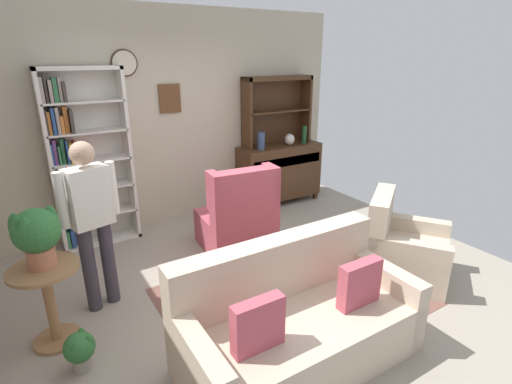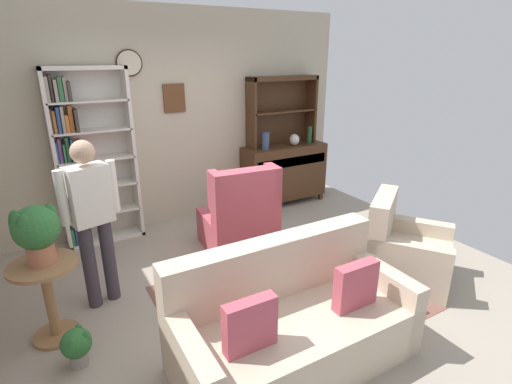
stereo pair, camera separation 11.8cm
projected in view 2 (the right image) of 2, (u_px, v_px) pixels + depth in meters
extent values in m
cube|color=#9E9384|center=(257.00, 289.00, 3.91)|extent=(5.40, 4.60, 0.02)
cube|color=#BCB299|center=(177.00, 119.00, 5.17)|extent=(5.00, 0.06, 2.80)
cylinder|color=beige|center=(129.00, 63.00, 4.63)|extent=(0.28, 0.03, 0.28)
torus|color=#382314|center=(129.00, 63.00, 4.63)|extent=(0.31, 0.02, 0.31)
cube|color=brown|center=(174.00, 98.00, 5.02)|extent=(0.28, 0.03, 0.36)
cube|color=brown|center=(291.00, 297.00, 3.76)|extent=(2.35, 1.75, 0.01)
cube|color=silver|center=(56.00, 163.00, 4.41)|extent=(0.04, 0.30, 2.10)
cube|color=silver|center=(133.00, 154.00, 4.81)|extent=(0.04, 0.30, 2.10)
cube|color=silver|center=(83.00, 68.00, 4.26)|extent=(0.90, 0.30, 0.04)
cube|color=silver|center=(107.00, 237.00, 4.96)|extent=(0.90, 0.30, 0.04)
cube|color=silver|center=(94.00, 156.00, 4.73)|extent=(0.90, 0.01, 2.10)
cube|color=silver|center=(103.00, 211.00, 4.84)|extent=(0.86, 0.30, 0.02)
cube|color=#337247|center=(72.00, 235.00, 4.71)|extent=(0.04, 0.22, 0.20)
cube|color=#284C8C|center=(77.00, 233.00, 4.73)|extent=(0.04, 0.22, 0.22)
cube|color=#284C8C|center=(80.00, 233.00, 4.75)|extent=(0.03, 0.12, 0.20)
cube|color=#CC7233|center=(83.00, 232.00, 4.77)|extent=(0.03, 0.10, 0.22)
cube|color=gold|center=(86.00, 230.00, 4.78)|extent=(0.02, 0.23, 0.25)
cube|color=#337247|center=(88.00, 228.00, 4.78)|extent=(0.03, 0.22, 0.29)
cube|color=silver|center=(100.00, 185.00, 4.72)|extent=(0.86, 0.30, 0.02)
cube|color=#723F7F|center=(67.00, 207.00, 4.59)|extent=(0.03, 0.15, 0.26)
cube|color=gray|center=(71.00, 206.00, 4.61)|extent=(0.04, 0.16, 0.26)
cube|color=gray|center=(74.00, 205.00, 4.62)|extent=(0.03, 0.15, 0.28)
cube|color=gold|center=(79.00, 207.00, 4.65)|extent=(0.04, 0.12, 0.22)
cube|color=#337247|center=(83.00, 204.00, 4.67)|extent=(0.03, 0.23, 0.26)
cube|color=#337247|center=(86.00, 204.00, 4.68)|extent=(0.03, 0.18, 0.26)
cube|color=gray|center=(89.00, 202.00, 4.69)|extent=(0.03, 0.16, 0.29)
cube|color=gold|center=(92.00, 204.00, 4.72)|extent=(0.04, 0.19, 0.24)
cube|color=silver|center=(96.00, 159.00, 4.61)|extent=(0.86, 0.30, 0.02)
cube|color=gold|center=(62.00, 179.00, 4.47)|extent=(0.03, 0.22, 0.27)
cube|color=#CC7233|center=(66.00, 181.00, 4.50)|extent=(0.03, 0.11, 0.22)
cube|color=gold|center=(70.00, 180.00, 4.51)|extent=(0.03, 0.18, 0.23)
cube|color=#CC7233|center=(73.00, 181.00, 4.53)|extent=(0.03, 0.15, 0.20)
cube|color=#337247|center=(77.00, 177.00, 4.54)|extent=(0.03, 0.12, 0.27)
cube|color=#B22D33|center=(80.00, 176.00, 4.56)|extent=(0.03, 0.16, 0.30)
cube|color=gray|center=(83.00, 180.00, 4.59)|extent=(0.03, 0.19, 0.19)
cube|color=#337247|center=(87.00, 178.00, 4.60)|extent=(0.04, 0.17, 0.21)
cube|color=silver|center=(92.00, 130.00, 4.49)|extent=(0.86, 0.30, 0.02)
cube|color=#284C8C|center=(57.00, 152.00, 4.36)|extent=(0.02, 0.15, 0.24)
cube|color=#723F7F|center=(60.00, 150.00, 4.37)|extent=(0.04, 0.13, 0.28)
cube|color=#337247|center=(64.00, 153.00, 4.40)|extent=(0.02, 0.18, 0.21)
cube|color=#337247|center=(68.00, 149.00, 4.41)|extent=(0.04, 0.11, 0.28)
cube|color=#284C8C|center=(72.00, 150.00, 4.43)|extent=(0.02, 0.22, 0.26)
cube|color=gold|center=(76.00, 151.00, 4.45)|extent=(0.04, 0.23, 0.23)
cube|color=#B22D33|center=(80.00, 150.00, 4.47)|extent=(0.03, 0.20, 0.24)
cube|color=silver|center=(88.00, 101.00, 4.38)|extent=(0.86, 0.30, 0.02)
cube|color=#3F3833|center=(51.00, 121.00, 4.24)|extent=(0.02, 0.13, 0.27)
cube|color=#CC7233|center=(54.00, 122.00, 4.26)|extent=(0.03, 0.15, 0.25)
cube|color=#284C8C|center=(58.00, 120.00, 4.27)|extent=(0.03, 0.21, 0.29)
cube|color=gray|center=(62.00, 119.00, 4.29)|extent=(0.03, 0.23, 0.29)
cube|color=#CC7233|center=(67.00, 123.00, 4.32)|extent=(0.04, 0.19, 0.19)
cube|color=#CC7233|center=(71.00, 119.00, 4.33)|extent=(0.04, 0.11, 0.29)
cube|color=#3F3833|center=(76.00, 120.00, 4.36)|extent=(0.04, 0.23, 0.25)
cube|color=gray|center=(47.00, 89.00, 4.13)|extent=(0.04, 0.19, 0.27)
cube|color=#3F3833|center=(51.00, 88.00, 4.15)|extent=(0.02, 0.17, 0.29)
cube|color=gray|center=(55.00, 91.00, 4.17)|extent=(0.03, 0.24, 0.24)
cube|color=#337247|center=(60.00, 89.00, 4.19)|extent=(0.04, 0.13, 0.26)
cube|color=gray|center=(65.00, 89.00, 4.22)|extent=(0.03, 0.13, 0.26)
cube|color=#3F3833|center=(69.00, 91.00, 4.24)|extent=(0.03, 0.18, 0.21)
cube|color=#422816|center=(284.00, 171.00, 5.99)|extent=(1.30, 0.45, 0.82)
cube|color=#422816|center=(256.00, 210.00, 5.72)|extent=(0.06, 0.06, 0.10)
cube|color=#422816|center=(320.00, 196.00, 6.28)|extent=(0.06, 0.06, 0.10)
cube|color=#422816|center=(245.00, 203.00, 6.00)|extent=(0.06, 0.06, 0.10)
cube|color=#422816|center=(307.00, 190.00, 6.57)|extent=(0.06, 0.06, 0.10)
cube|color=#352012|center=(293.00, 162.00, 5.74)|extent=(1.20, 0.01, 0.14)
cube|color=#422816|center=(251.00, 114.00, 5.49)|extent=(0.04, 0.26, 1.00)
cube|color=#422816|center=(311.00, 109.00, 5.99)|extent=(0.04, 0.26, 1.00)
cube|color=#422816|center=(283.00, 78.00, 5.59)|extent=(1.10, 0.26, 0.06)
cube|color=#422816|center=(282.00, 111.00, 5.74)|extent=(1.06, 0.26, 0.02)
cube|color=#422816|center=(278.00, 110.00, 5.85)|extent=(1.10, 0.01, 1.00)
cylinder|color=#33476B|center=(265.00, 141.00, 5.56)|extent=(0.11, 0.11, 0.25)
ellipsoid|color=beige|center=(294.00, 140.00, 5.83)|extent=(0.15, 0.15, 0.17)
cylinder|color=#194223|center=(309.00, 135.00, 5.91)|extent=(0.07, 0.07, 0.27)
cube|color=beige|center=(295.00, 339.00, 2.91)|extent=(1.81, 0.86, 0.42)
cube|color=beige|center=(273.00, 267.00, 3.02)|extent=(1.80, 0.21, 0.48)
cube|color=beige|center=(190.00, 372.00, 2.49)|extent=(0.15, 0.85, 0.60)
cube|color=beige|center=(376.00, 297.00, 3.27)|extent=(0.15, 0.85, 0.60)
cube|color=#B74C5B|center=(250.00, 325.00, 2.47)|extent=(0.36, 0.10, 0.36)
cube|color=#B74C5B|center=(356.00, 286.00, 2.89)|extent=(0.36, 0.10, 0.36)
cube|color=white|center=(273.00, 239.00, 2.94)|extent=(0.36, 0.18, 0.00)
cube|color=beige|center=(408.00, 261.00, 4.01)|extent=(1.06, 1.07, 0.40)
cube|color=beige|center=(383.00, 217.00, 3.99)|extent=(0.72, 0.57, 0.48)
cube|color=beige|center=(406.00, 269.00, 3.73)|extent=(0.56, 0.72, 0.55)
cube|color=beige|center=(411.00, 243.00, 4.25)|extent=(0.56, 0.72, 0.55)
cube|color=#B74C5B|center=(237.00, 230.00, 4.70)|extent=(0.85, 0.87, 0.42)
cube|color=#B74C5B|center=(247.00, 197.00, 4.27)|extent=(0.80, 0.27, 0.63)
cube|color=#B74C5B|center=(273.00, 184.00, 4.40)|extent=(0.13, 0.29, 0.44)
cube|color=#B74C5B|center=(216.00, 193.00, 4.14)|extent=(0.13, 0.29, 0.44)
cylinder|color=#997047|center=(43.00, 265.00, 3.02)|extent=(0.52, 0.52, 0.03)
cylinder|color=#997047|center=(50.00, 303.00, 3.14)|extent=(0.08, 0.08, 0.66)
cylinder|color=#997047|center=(57.00, 334.00, 3.25)|extent=(0.36, 0.36, 0.03)
cylinder|color=#AD6B4C|center=(41.00, 253.00, 3.00)|extent=(0.20, 0.20, 0.16)
sphere|color=#2D6B33|center=(36.00, 228.00, 2.93)|extent=(0.34, 0.34, 0.34)
ellipsoid|color=#2D6B33|center=(19.00, 229.00, 2.82)|extent=(0.10, 0.06, 0.24)
ellipsoid|color=#2D6B33|center=(51.00, 218.00, 3.00)|extent=(0.10, 0.06, 0.24)
ellipsoid|color=#2D6B33|center=(26.00, 230.00, 2.80)|extent=(0.10, 0.06, 0.24)
ellipsoid|color=#2D6B33|center=(17.00, 225.00, 2.87)|extent=(0.10, 0.06, 0.24)
cylinder|color=gray|center=(79.00, 359.00, 2.94)|extent=(0.13, 0.13, 0.11)
sphere|color=#2D6B33|center=(76.00, 343.00, 2.89)|extent=(0.23, 0.23, 0.23)
ellipsoid|color=#2D6B33|center=(79.00, 333.00, 2.95)|extent=(0.07, 0.04, 0.16)
ellipsoid|color=#2D6B33|center=(86.00, 340.00, 2.87)|extent=(0.07, 0.04, 0.16)
ellipsoid|color=#2D6B33|center=(73.00, 348.00, 2.80)|extent=(0.07, 0.04, 0.16)
cylinder|color=#38333D|center=(90.00, 267.00, 3.51)|extent=(0.15, 0.15, 0.82)
cylinder|color=#38333D|center=(109.00, 260.00, 3.63)|extent=(0.15, 0.15, 0.82)
cube|color=silver|center=(89.00, 195.00, 3.35)|extent=(0.38, 0.28, 0.52)
sphere|color=tan|center=(82.00, 152.00, 3.22)|extent=(0.24, 0.24, 0.20)
cylinder|color=silver|center=(62.00, 198.00, 3.19)|extent=(0.10, 0.10, 0.48)
cylinder|color=silver|center=(113.00, 186.00, 3.48)|extent=(0.10, 0.10, 0.48)
cube|color=#422816|center=(270.00, 258.00, 3.67)|extent=(0.80, 0.50, 0.03)
cube|color=#422816|center=(247.00, 301.00, 3.39)|extent=(0.05, 0.05, 0.39)
cube|color=#422816|center=(314.00, 278.00, 3.74)|extent=(0.05, 0.05, 0.39)
cube|color=#422816|center=(225.00, 277.00, 3.75)|extent=(0.05, 0.05, 0.39)
cube|color=#422816|center=(288.00, 258.00, 4.09)|extent=(0.05, 0.05, 0.39)
cube|color=#B22D33|center=(260.00, 255.00, 3.68)|extent=(0.19, 0.13, 0.02)
cube|color=gold|center=(260.00, 253.00, 3.66)|extent=(0.14, 0.10, 0.03)
cube|color=#284C8C|center=(260.00, 250.00, 3.66)|extent=(0.21, 0.11, 0.02)
cube|color=#B22D33|center=(259.00, 248.00, 3.66)|extent=(0.19, 0.11, 0.02)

